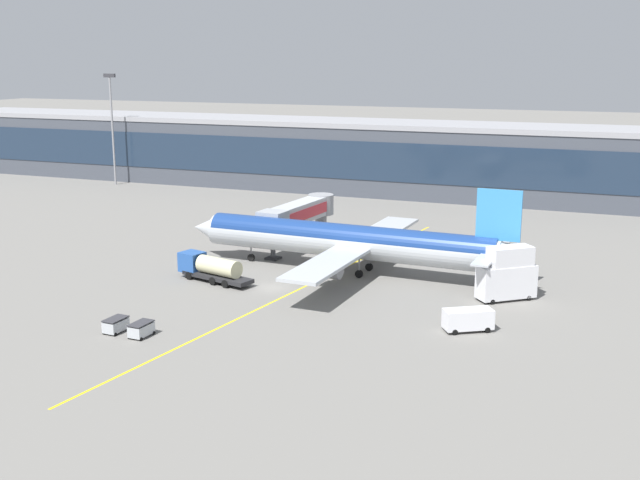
# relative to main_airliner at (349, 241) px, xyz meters

# --- Properties ---
(ground_plane) EXTENTS (700.00, 700.00, 0.00)m
(ground_plane) POSITION_rel_main_airliner_xyz_m (-6.34, -10.13, -4.20)
(ground_plane) COLOR slate
(apron_lead_in_line) EXTENTS (11.72, 79.22, 0.01)m
(apron_lead_in_line) POSITION_rel_main_airliner_xyz_m (-2.87, -8.13, -4.20)
(apron_lead_in_line) COLOR yellow
(apron_lead_in_line) RESTS_ON ground_plane
(terminal_building) EXTENTS (192.67, 17.24, 14.62)m
(terminal_building) POSITION_rel_main_airliner_xyz_m (-24.73, 61.99, 3.13)
(terminal_building) COLOR #424751
(terminal_building) RESTS_ON ground_plane
(main_airliner) EXTENTS (47.39, 37.60, 12.26)m
(main_airliner) POSITION_rel_main_airliner_xyz_m (0.00, 0.00, 0.00)
(main_airliner) COLOR #B2B7BC
(main_airliner) RESTS_ON ground_plane
(jet_bridge) EXTENTS (5.28, 18.37, 6.89)m
(jet_bridge) POSITION_rel_main_airliner_xyz_m (-11.41, 10.57, 0.95)
(jet_bridge) COLOR #B2B7BC
(jet_bridge) RESTS_ON ground_plane
(fuel_tanker) EXTENTS (11.08, 5.20, 3.25)m
(fuel_tanker) POSITION_rel_main_airliner_xyz_m (-14.83, -10.19, -2.46)
(fuel_tanker) COLOR #232326
(fuel_tanker) RESTS_ON ground_plane
(catering_lift) EXTENTS (6.83, 6.27, 6.30)m
(catering_lift) POSITION_rel_main_airliner_xyz_m (20.93, -4.48, -1.14)
(catering_lift) COLOR white
(catering_lift) RESTS_ON ground_plane
(crew_van) EXTENTS (5.35, 4.45, 2.30)m
(crew_van) POSITION_rel_main_airliner_xyz_m (18.99, -16.78, -2.89)
(crew_van) COLOR white
(crew_van) RESTS_ON ground_plane
(baggage_cart_0) EXTENTS (1.76, 2.74, 1.48)m
(baggage_cart_0) POSITION_rel_main_airliner_xyz_m (-14.54, -30.43, -3.42)
(baggage_cart_0) COLOR #B2B7BC
(baggage_cart_0) RESTS_ON ground_plane
(baggage_cart_1) EXTENTS (1.76, 2.74, 1.48)m
(baggage_cart_1) POSITION_rel_main_airliner_xyz_m (-11.35, -30.62, -3.42)
(baggage_cart_1) COLOR #B2B7BC
(baggage_cart_1) RESTS_ON ground_plane
(apron_light_mast_0) EXTENTS (2.80, 0.50, 24.00)m
(apron_light_mast_0) POSITION_rel_main_airliner_xyz_m (-72.46, 50.03, 9.79)
(apron_light_mast_0) COLOR gray
(apron_light_mast_0) RESTS_ON ground_plane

